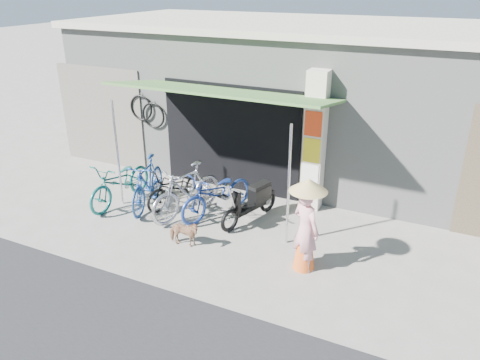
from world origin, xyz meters
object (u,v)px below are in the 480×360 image
at_px(bike_teal, 121,182).
at_px(bike_silver, 187,191).
at_px(street_dog, 184,233).
at_px(bike_blue, 148,183).
at_px(bike_navy, 217,194).
at_px(nun, 306,225).
at_px(bike_black, 177,187).
at_px(moped, 251,202).

distance_m(bike_teal, bike_silver, 1.65).
bearing_deg(street_dog, bike_blue, 47.17).
bearing_deg(bike_blue, bike_silver, -16.25).
relative_size(bike_blue, street_dog, 2.88).
height_order(bike_navy, nun, nun).
xyz_separation_m(bike_teal, nun, (4.49, -0.70, 0.34)).
relative_size(bike_navy, nun, 1.12).
xyz_separation_m(bike_blue, street_dog, (1.60, -1.11, -0.28)).
height_order(bike_black, moped, moped).
xyz_separation_m(bike_blue, bike_navy, (1.58, 0.27, -0.05)).
height_order(street_dog, nun, nun).
xyz_separation_m(bike_black, street_dog, (1.07, -1.43, -0.16)).
bearing_deg(moped, bike_black, -161.80).
xyz_separation_m(bike_teal, bike_navy, (2.21, 0.39, -0.01)).
bearing_deg(bike_silver, moped, 32.17).
height_order(bike_navy, street_dog, bike_navy).
height_order(bike_blue, bike_silver, bike_silver).
distance_m(bike_black, street_dog, 1.79).
relative_size(bike_teal, bike_black, 1.19).
bearing_deg(moped, bike_silver, -147.02).
relative_size(bike_black, nun, 0.96).
bearing_deg(bike_blue, moped, -6.76).
bearing_deg(bike_teal, bike_blue, 12.69).
height_order(bike_teal, moped, bike_teal).
bearing_deg(street_dog, bike_black, 28.56).
height_order(street_dog, moped, moped).
bearing_deg(bike_teal, bike_black, 22.62).
bearing_deg(bike_navy, bike_teal, -149.67).
distance_m(bike_silver, nun, 2.98).
xyz_separation_m(bike_teal, bike_blue, (0.63, 0.13, 0.05)).
bearing_deg(bike_navy, bike_blue, -150.17).
relative_size(bike_silver, street_dog, 2.98).
bearing_deg(nun, bike_blue, 15.79).
bearing_deg(bike_black, street_dog, -37.38).
xyz_separation_m(bike_navy, nun, (2.28, -1.09, 0.35)).
relative_size(bike_black, bike_navy, 0.86).
xyz_separation_m(bike_silver, nun, (2.85, -0.82, 0.27)).
distance_m(bike_teal, bike_blue, 0.65).
height_order(bike_blue, bike_navy, bike_blue).
xyz_separation_m(bike_teal, moped, (2.94, 0.49, -0.08)).
height_order(bike_teal, street_dog, bike_teal).
height_order(bike_teal, bike_navy, bike_teal).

